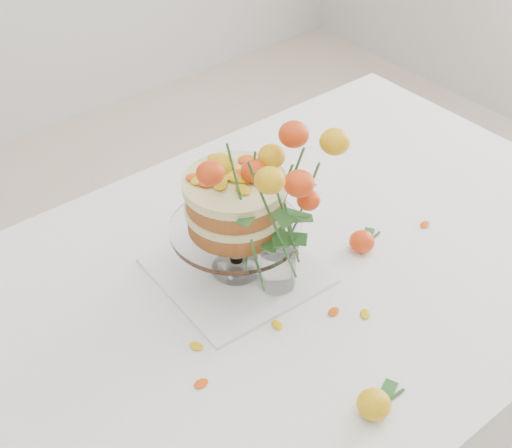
{
  "coord_description": "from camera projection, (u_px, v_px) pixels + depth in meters",
  "views": [
    {
      "loc": [
        -0.69,
        -0.75,
        1.69
      ],
      "look_at": [
        -0.07,
        0.02,
        0.89
      ],
      "focal_mm": 50.0,
      "sensor_mm": 36.0,
      "label": 1
    }
  ],
  "objects": [
    {
      "name": "table",
      "position": [
        289.0,
        297.0,
        1.43
      ],
      "size": [
        1.43,
        0.93,
        0.76
      ],
      "color": "tan",
      "rests_on": "ground"
    },
    {
      "name": "napkin",
      "position": [
        237.0,
        270.0,
        1.37
      ],
      "size": [
        0.3,
        0.3,
        0.01
      ],
      "primitive_type": "cube",
      "rotation": [
        0.0,
        0.0,
        -0.05
      ],
      "color": "white",
      "rests_on": "table"
    },
    {
      "name": "cake_stand",
      "position": [
        235.0,
        208.0,
        1.27
      ],
      "size": [
        0.24,
        0.24,
        0.22
      ],
      "rotation": [
        0.0,
        0.0,
        0.2
      ],
      "color": "white",
      "rests_on": "napkin"
    },
    {
      "name": "rose_vase",
      "position": [
        278.0,
        197.0,
        1.21
      ],
      "size": [
        0.29,
        0.29,
        0.36
      ],
      "rotation": [
        0.0,
        0.0,
        0.3
      ],
      "color": "white",
      "rests_on": "table"
    },
    {
      "name": "loose_rose_near",
      "position": [
        374.0,
        404.0,
        1.1
      ],
      "size": [
        0.1,
        0.05,
        0.05
      ],
      "rotation": [
        0.0,
        0.0,
        -0.02
      ],
      "color": "yellow",
      "rests_on": "table"
    },
    {
      "name": "loose_rose_far",
      "position": [
        362.0,
        241.0,
        1.41
      ],
      "size": [
        0.09,
        0.05,
        0.04
      ],
      "rotation": [
        0.0,
        0.0,
        0.17
      ],
      "color": "red",
      "rests_on": "table"
    },
    {
      "name": "stray_petal_a",
      "position": [
        277.0,
        325.0,
        1.26
      ],
      "size": [
        0.03,
        0.02,
        0.0
      ],
      "primitive_type": "ellipsoid",
      "color": "#E2AE0E",
      "rests_on": "table"
    },
    {
      "name": "stray_petal_b",
      "position": [
        334.0,
        312.0,
        1.28
      ],
      "size": [
        0.03,
        0.02,
        0.0
      ],
      "primitive_type": "ellipsoid",
      "color": "#E2AE0E",
      "rests_on": "table"
    },
    {
      "name": "stray_petal_c",
      "position": [
        365.0,
        314.0,
        1.28
      ],
      "size": [
        0.03,
        0.02,
        0.0
      ],
      "primitive_type": "ellipsoid",
      "color": "#E2AE0E",
      "rests_on": "table"
    },
    {
      "name": "stray_petal_d",
      "position": [
        196.0,
        346.0,
        1.22
      ],
      "size": [
        0.03,
        0.02,
        0.0
      ],
      "primitive_type": "ellipsoid",
      "color": "#E2AE0E",
      "rests_on": "table"
    },
    {
      "name": "stray_petal_e",
      "position": [
        201.0,
        384.0,
        1.16
      ],
      "size": [
        0.03,
        0.02,
        0.0
      ],
      "primitive_type": "ellipsoid",
      "color": "#E2AE0E",
      "rests_on": "table"
    },
    {
      "name": "stray_petal_f",
      "position": [
        425.0,
        225.0,
        1.48
      ],
      "size": [
        0.03,
        0.02,
        0.0
      ],
      "primitive_type": "ellipsoid",
      "color": "#E2AE0E",
      "rests_on": "table"
    }
  ]
}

